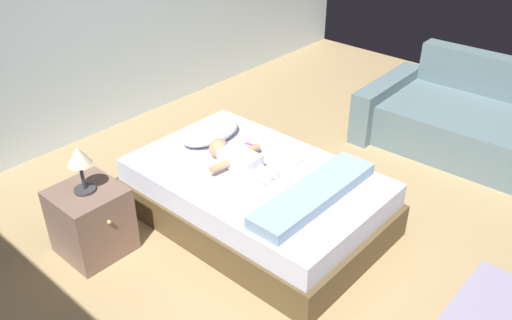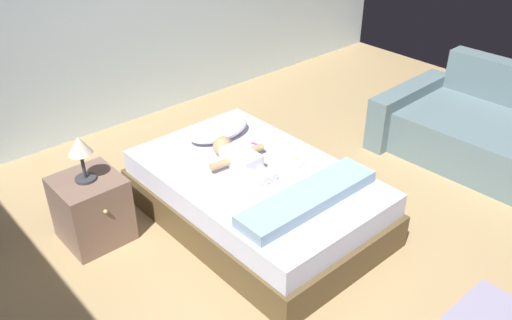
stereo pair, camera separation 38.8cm
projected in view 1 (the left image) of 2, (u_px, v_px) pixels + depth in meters
The scene contains 11 objects.
ground_plane at pixel (335, 270), 3.68m from camera, with size 8.00×8.00×0.00m, color tan.
wall_behind_bed at pixel (64, 1), 4.70m from camera, with size 8.00×0.12×2.64m, color silver.
bed at pixel (256, 197), 4.05m from camera, with size 1.22×1.92×0.44m.
pillow at pixel (210, 132), 4.34m from camera, with size 0.56×0.33×0.13m.
baby at pixel (236, 158), 3.98m from camera, with size 0.50×0.62×0.15m.
toothbrush at pixel (250, 144), 4.27m from camera, with size 0.05×0.13×0.02m.
couch at pixel (475, 123), 5.01m from camera, with size 1.25×1.95×0.79m.
nightstand at pixel (91, 221), 3.74m from camera, with size 0.45×0.48×0.51m.
lamp at pixel (79, 160), 3.48m from camera, with size 0.17×0.17×0.34m.
blanket at pixel (314, 194), 3.61m from camera, with size 1.10×0.28×0.09m.
baby_bottle at pixel (295, 159), 4.03m from camera, with size 0.05×0.12×0.07m.
Camera 1 is at (-2.42, -1.42, 2.55)m, focal length 37.45 mm.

